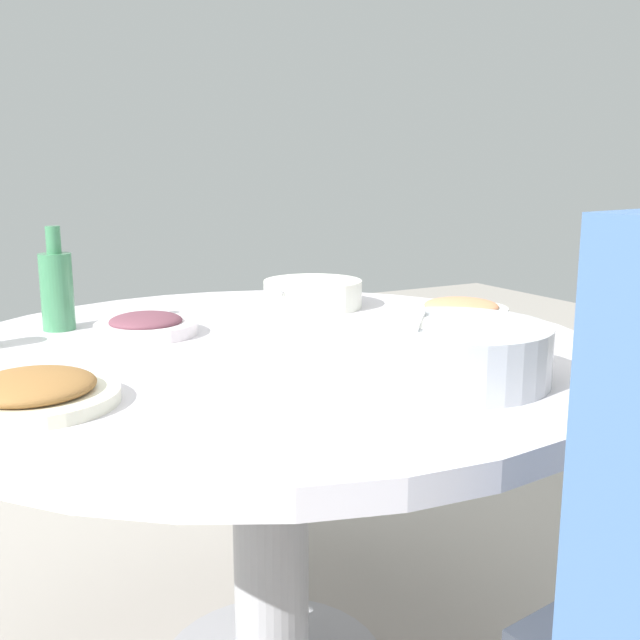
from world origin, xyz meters
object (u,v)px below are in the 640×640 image
dish_shrimp (461,309)px  green_bottle (57,288)px  round_dining_table (269,408)px  dish_stirfry (33,392)px  dish_eggplant (146,326)px  rice_bowl (456,351)px  soup_bowl (313,294)px

dish_shrimp → green_bottle: bearing=69.8°
round_dining_table → green_bottle: 0.53m
dish_stirfry → dish_eggplant: bearing=-36.3°
round_dining_table → rice_bowl: (-0.36, -0.16, 0.18)m
dish_stirfry → dish_eggplant: size_ratio=1.19×
dish_stirfry → dish_shrimp: 0.99m
round_dining_table → dish_eggplant: 0.31m
green_bottle → soup_bowl: bearing=-93.4°
dish_stirfry → dish_shrimp: size_ratio=1.16×
dish_shrimp → rice_bowl: bearing=139.4°
soup_bowl → dish_stirfry: bearing=123.6°
dish_eggplant → green_bottle: (0.14, 0.15, 0.07)m
soup_bowl → rice_bowl: bearing=171.3°
round_dining_table → rice_bowl: 0.44m
rice_bowl → soup_bowl: 0.69m
soup_bowl → dish_eggplant: (-0.11, 0.45, -0.01)m
rice_bowl → dish_shrimp: bearing=-40.6°
round_dining_table → dish_eggplant: (0.21, 0.18, 0.15)m
rice_bowl → green_bottle: bearing=34.7°
dish_shrimp → dish_eggplant: bearing=76.3°
round_dining_table → dish_stirfry: dish_stirfry is taller
rice_bowl → green_bottle: (0.71, 0.49, 0.04)m
soup_bowl → dish_shrimp: (-0.27, -0.24, -0.01)m
round_dining_table → green_bottle: (0.35, 0.33, 0.22)m
round_dining_table → soup_bowl: (0.31, -0.27, 0.16)m
soup_bowl → round_dining_table: bearing=139.4°
rice_bowl → soup_bowl: bearing=-8.7°
round_dining_table → dish_eggplant: dish_eggplant is taller
round_dining_table → rice_bowl: size_ratio=4.33×
dish_stirfry → rice_bowl: bearing=-107.5°
soup_bowl → dish_shrimp: size_ratio=1.14×
soup_bowl → dish_stirfry: (-0.48, 0.73, -0.01)m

